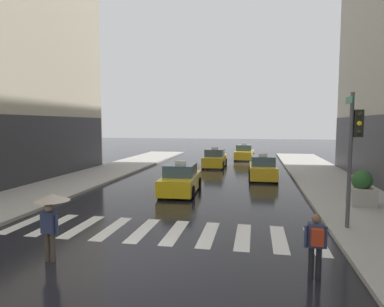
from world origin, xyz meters
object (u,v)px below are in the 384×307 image
at_px(taxi_fourth, 244,153).
at_px(pedestrian_with_umbrella, 51,209).
at_px(pedestrian_with_backpack, 316,241).
at_px(taxi_third, 215,159).
at_px(taxi_second, 263,168).
at_px(traffic_light_pole, 354,141).
at_px(planter_near_corner, 362,189).
at_px(taxi_lead, 181,180).

distance_m(taxi_fourth, pedestrian_with_umbrella, 28.68).
height_order(taxi_fourth, pedestrian_with_backpack, taxi_fourth).
distance_m(taxi_third, pedestrian_with_backpack, 21.98).
relative_size(taxi_second, taxi_fourth, 0.99).
relative_size(traffic_light_pole, pedestrian_with_umbrella, 2.47).
bearing_deg(planter_near_corner, pedestrian_with_backpack, -113.02).
relative_size(taxi_lead, planter_near_corner, 2.88).
bearing_deg(taxi_lead, taxi_fourth, 80.94).
bearing_deg(taxi_second, pedestrian_with_backpack, -86.44).
relative_size(traffic_light_pole, taxi_second, 1.05).
relative_size(taxi_lead, taxi_third, 1.01).
xyz_separation_m(taxi_third, pedestrian_with_umbrella, (-1.96, -21.62, 0.79)).
bearing_deg(planter_near_corner, taxi_lead, 168.13).
bearing_deg(traffic_light_pole, pedestrian_with_umbrella, -154.07).
bearing_deg(taxi_second, traffic_light_pole, -75.93).
height_order(taxi_second, pedestrian_with_backpack, taxi_second).
relative_size(pedestrian_with_umbrella, planter_near_corner, 1.21).
height_order(traffic_light_pole, taxi_second, traffic_light_pole).
bearing_deg(pedestrian_with_backpack, taxi_fourth, 95.42).
bearing_deg(taxi_third, pedestrian_with_backpack, -76.61).
xyz_separation_m(taxi_second, pedestrian_with_umbrella, (-6.08, -15.72, 0.79)).
bearing_deg(traffic_light_pole, taxi_third, 111.99).
height_order(taxi_fourth, pedestrian_with_umbrella, pedestrian_with_umbrella).
distance_m(taxi_second, pedestrian_with_umbrella, 16.87).
relative_size(taxi_second, pedestrian_with_backpack, 2.78).
distance_m(taxi_fourth, pedestrian_with_backpack, 28.23).
distance_m(traffic_light_pole, taxi_fourth, 24.55).
xyz_separation_m(traffic_light_pole, taxi_lead, (-7.49, 5.56, -2.53)).
xyz_separation_m(traffic_light_pole, taxi_fourth, (-4.55, 23.99, -2.53)).
distance_m(taxi_lead, pedestrian_with_umbrella, 10.04).
relative_size(taxi_third, pedestrian_with_backpack, 2.75).
xyz_separation_m(traffic_light_pole, pedestrian_with_backpack, (-1.89, -4.10, -2.29)).
bearing_deg(pedestrian_with_backpack, traffic_light_pole, 65.31).
distance_m(taxi_lead, taxi_second, 7.44).
xyz_separation_m(taxi_lead, taxi_fourth, (2.94, 18.43, 0.00)).
height_order(traffic_light_pole, taxi_third, traffic_light_pole).
distance_m(taxi_second, pedestrian_with_backpack, 15.51).
height_order(taxi_second, taxi_fourth, same).
bearing_deg(taxi_third, planter_near_corner, -58.27).
distance_m(taxi_lead, pedestrian_with_backpack, 11.18).
bearing_deg(planter_near_corner, taxi_second, 119.08).
relative_size(taxi_second, pedestrian_with_umbrella, 2.36).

